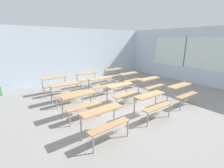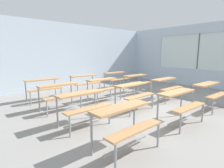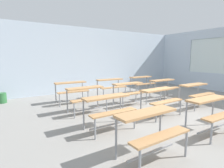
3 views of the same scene
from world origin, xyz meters
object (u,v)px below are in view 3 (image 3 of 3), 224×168
Objects in this scene: desk_bench_r1c0 at (109,105)px; desk_bench_r1c2 at (196,90)px; desk_bench_r2c1 at (130,89)px; desk_bench_r3c0 at (71,87)px; desk_bench_r0c0 at (151,124)px; desk_bench_r1c1 at (161,96)px; desk_bench_r2c0 at (87,94)px; desk_bench_r3c2 at (142,81)px; desk_bench_r3c1 at (111,84)px; desk_bench_r0c1 at (212,107)px; trash_bin at (2,98)px; desk_bench_r2c2 at (164,84)px.

desk_bench_r1c0 and desk_bench_r1c2 have the same top height.
desk_bench_r3c0 is at bearing 140.87° from desk_bench_r2c1.
desk_bench_r1c2 is at bearing 0.04° from desk_bench_r1c0.
desk_bench_r1c1 is (1.72, 1.38, 0.00)m from desk_bench_r0c0.
desk_bench_r3c0 is (0.00, 1.31, 0.00)m from desk_bench_r2c0.
desk_bench_r2c0 is at bearing -88.12° from desk_bench_r3c0.
desk_bench_r3c2 is (3.45, 4.06, 0.00)m from desk_bench_r0c0.
desk_bench_r1c1 is 1.00× the size of desk_bench_r3c1.
desk_bench_r0c1 is at bearing -112.46° from desk_bench_r3c2.
desk_bench_r3c2 is at bearing 2.74° from desk_bench_r3c0.
desk_bench_r0c1 is at bearing -0.90° from desk_bench_r0c0.
desk_bench_r1c1 is 5.45m from trash_bin.
desk_bench_r1c1 is 1.02× the size of desk_bench_r3c2.
desk_bench_r1c2 reaches higher than trash_bin.
desk_bench_r3c1 is at bearing 86.77° from desk_bench_r1c1.
desk_bench_r3c2 is (3.36, 0.05, 0.00)m from desk_bench_r3c0.
desk_bench_r1c2 is 0.98× the size of desk_bench_r3c1.
desk_bench_r1c2 is at bearing -22.94° from desk_bench_r2c0.
desk_bench_r1c1 is at bearing 179.95° from desk_bench_r1c2.
trash_bin is (-3.71, 2.60, -0.38)m from desk_bench_r2c1.
desk_bench_r2c2 is at bearing -0.40° from desk_bench_r2c0.
trash_bin is at bearing 130.95° from desk_bench_r1c1.
desk_bench_r2c0 is at bearing -139.16° from desk_bench_r3c1.
desk_bench_r1c0 is 0.99× the size of desk_bench_r3c1.
desk_bench_r0c1 is at bearing -139.52° from desk_bench_r1c2.
desk_bench_r2c1 is at bearing -34.97° from trash_bin.
desk_bench_r3c1 is (1.75, 4.03, 0.00)m from desk_bench_r0c0.
desk_bench_r3c2 is at bearing 54.64° from desk_bench_r1c1.
desk_bench_r1c1 and desk_bench_r3c1 have the same top height.
desk_bench_r0c0 is 0.99× the size of desk_bench_r3c1.
desk_bench_r3c0 is at bearing 141.23° from desk_bench_r1c2.
desk_bench_r3c0 is at bearing 158.97° from desk_bench_r2c2.
desk_bench_r0c0 is 1.00× the size of desk_bench_r0c1.
desk_bench_r3c0 is at bearing -31.72° from trash_bin.
desk_bench_r2c2 is at bearing -35.79° from desk_bench_r3c1.
trash_bin is at bearing 150.21° from desk_bench_r3c0.
desk_bench_r2c1 is (-0.08, 2.73, 0.00)m from desk_bench_r0c1.
desk_bench_r0c1 is 0.99× the size of desk_bench_r3c0.
desk_bench_r0c1 is 1.01× the size of desk_bench_r2c2.
desk_bench_r1c0 is 2.17m from desk_bench_r2c1.
desk_bench_r0c0 is 1.01× the size of desk_bench_r2c1.
desk_bench_r0c1 is at bearing -90.35° from desk_bench_r1c1.
desk_bench_r3c2 is (1.70, 0.03, 0.00)m from desk_bench_r3c1.
desk_bench_r3c2 is (3.36, 1.36, 0.00)m from desk_bench_r2c0.
desk_bench_r3c1 is at bearing 37.62° from desk_bench_r2c0.
desk_bench_r1c1 is 1.01× the size of desk_bench_r3c0.
desk_bench_r1c1 is at bearing -46.52° from trash_bin.
desk_bench_r1c1 is 3.14× the size of trash_bin.
desk_bench_r1c0 is at bearing -141.48° from desk_bench_r3c2.
desk_bench_r3c0 is 2.52m from trash_bin.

